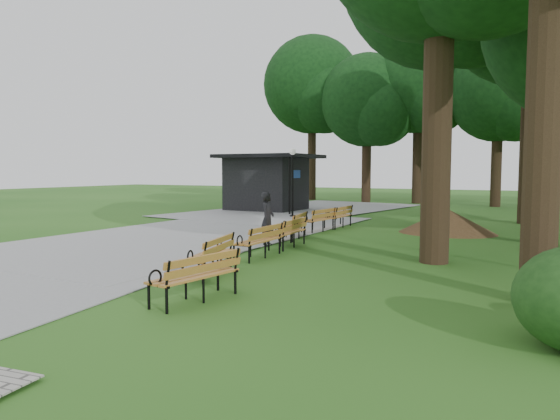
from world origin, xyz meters
The scene contains 14 objects.
ground centered at (0.00, 0.00, 0.00)m, with size 100.00×100.00×0.00m, color #265A19.
path centered at (-4.00, 3.00, 0.03)m, with size 12.00×38.00×0.06m, color gray.
person centered at (-0.17, 1.23, 0.81)m, with size 0.59×0.39×1.62m, color black.
kiosk centered at (-6.67, 13.25, 1.57)m, with size 5.03×4.37×3.15m, color black, non-canonical shape.
lamp_post centered at (-3.45, 9.94, 2.38)m, with size 0.32×0.32×3.33m.
dirt_mound centered at (4.22, 6.86, 0.44)m, with size 2.89×2.89×0.89m, color #47301C.
bench_0 centered at (1.77, -5.10, 0.44)m, with size 1.90×0.64×0.88m, color #B16C28, non-canonical shape.
bench_1 centered at (0.73, -3.19, 0.44)m, with size 1.90×0.64×0.88m, color #B16C28, non-canonical shape.
bench_2 centered at (0.59, -0.73, 0.44)m, with size 1.90×0.64×0.88m, color #B16C28, non-canonical shape.
bench_3 centered at (0.48, 1.26, 0.44)m, with size 1.90×0.64×0.88m, color #B16C28, non-canonical shape.
bench_4 centered at (-0.16, 3.00, 0.44)m, with size 1.90×0.64×0.88m, color #B16C28, non-canonical shape.
bench_5 centered at (-0.18, 5.23, 0.44)m, with size 1.90×0.64×0.88m, color #B16C28, non-canonical shape.
bench_6 centered at (0.02, 6.85, 0.44)m, with size 1.90×0.64×0.88m, color #B16C28, non-canonical shape.
tree_backdrop centered at (6.54, 23.33, 8.29)m, with size 37.39×9.74×16.58m, color black, non-canonical shape.
Camera 1 is at (7.04, -12.24, 2.29)m, focal length 32.63 mm.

